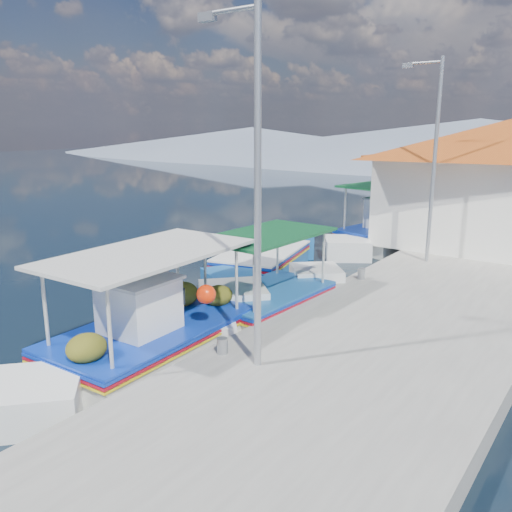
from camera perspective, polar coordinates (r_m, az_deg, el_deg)
The scene contains 9 objects.
ground at distance 11.83m, azimuth -24.77°, elevation -10.46°, with size 160.00×160.00×0.00m, color black.
quay at distance 12.46m, azimuth 16.06°, elevation -7.20°, with size 5.00×44.00×0.50m, color #A4A29A.
bollards at distance 12.49m, azimuth 5.89°, elevation -4.70°, with size 0.20×17.20×0.30m.
main_caique at distance 11.06m, azimuth -10.78°, elevation -8.36°, with size 2.35×7.54×2.48m.
caique_green_canopy at distance 13.20m, azimuth 1.37°, elevation -4.99°, with size 2.04×6.23×2.33m.
caique_blue_hull at distance 16.84m, azimuth 0.92°, elevation -0.87°, with size 2.99×6.52×1.19m.
caique_far at distance 21.35m, azimuth 14.19°, elevation 2.37°, with size 3.23×7.56×2.70m.
lamp_post_near at distance 8.76m, azimuth -0.31°, elevation 8.86°, with size 1.21×0.14×6.00m.
lamp_post_far at distance 16.87m, azimuth 18.32°, elevation 10.62°, with size 1.21×0.14×6.00m.
Camera 1 is at (9.64, -5.05, 4.63)m, focal length 37.41 mm.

